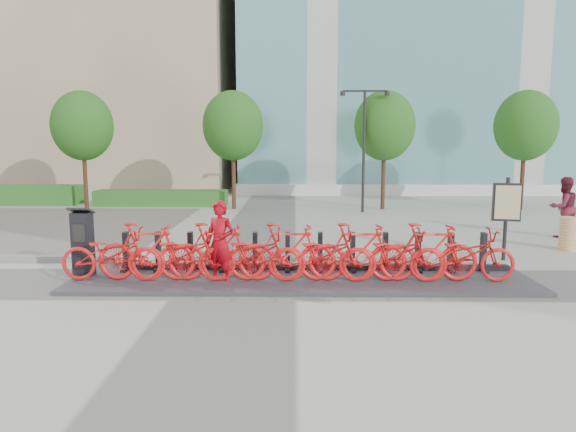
{
  "coord_description": "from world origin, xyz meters",
  "views": [
    {
      "loc": [
        1.15,
        -10.29,
        2.9
      ],
      "look_at": [
        1.0,
        1.5,
        1.2
      ],
      "focal_mm": 32.0,
      "sensor_mm": 36.0,
      "label": 1
    }
  ],
  "objects_px": {
    "pedestrian": "(564,207)",
    "construction_barrel": "(568,234)",
    "worker_red": "(220,243)",
    "bike_0": "(112,254)",
    "kiosk": "(83,243)",
    "map_sign": "(507,206)"
  },
  "relations": [
    {
      "from": "pedestrian",
      "to": "construction_barrel",
      "type": "distance_m",
      "value": 2.09
    },
    {
      "from": "construction_barrel",
      "to": "worker_red",
      "type": "bearing_deg",
      "value": -158.54
    },
    {
      "from": "bike_0",
      "to": "worker_red",
      "type": "height_order",
      "value": "worker_red"
    },
    {
      "from": "pedestrian",
      "to": "construction_barrel",
      "type": "relative_size",
      "value": 2.06
    },
    {
      "from": "kiosk",
      "to": "construction_barrel",
      "type": "relative_size",
      "value": 1.64
    },
    {
      "from": "bike_0",
      "to": "construction_barrel",
      "type": "height_order",
      "value": "bike_0"
    },
    {
      "from": "worker_red",
      "to": "pedestrian",
      "type": "relative_size",
      "value": 0.93
    },
    {
      "from": "map_sign",
      "to": "bike_0",
      "type": "bearing_deg",
      "value": -154.46
    },
    {
      "from": "worker_red",
      "to": "map_sign",
      "type": "distance_m",
      "value": 7.1
    },
    {
      "from": "construction_barrel",
      "to": "map_sign",
      "type": "distance_m",
      "value": 2.71
    },
    {
      "from": "worker_red",
      "to": "bike_0",
      "type": "bearing_deg",
      "value": -157.23
    },
    {
      "from": "pedestrian",
      "to": "map_sign",
      "type": "height_order",
      "value": "map_sign"
    },
    {
      "from": "worker_red",
      "to": "construction_barrel",
      "type": "bearing_deg",
      "value": 44.35
    },
    {
      "from": "bike_0",
      "to": "pedestrian",
      "type": "distance_m",
      "value": 13.13
    },
    {
      "from": "map_sign",
      "to": "kiosk",
      "type": "bearing_deg",
      "value": -157.77
    },
    {
      "from": "bike_0",
      "to": "pedestrian",
      "type": "xyz_separation_m",
      "value": [
        11.97,
        5.38,
        0.31
      ]
    },
    {
      "from": "pedestrian",
      "to": "kiosk",
      "type": "bearing_deg",
      "value": 8.97
    },
    {
      "from": "pedestrian",
      "to": "bike_0",
      "type": "bearing_deg",
      "value": 11.78
    },
    {
      "from": "kiosk",
      "to": "construction_barrel",
      "type": "height_order",
      "value": "kiosk"
    },
    {
      "from": "kiosk",
      "to": "worker_red",
      "type": "bearing_deg",
      "value": -5.29
    },
    {
      "from": "worker_red",
      "to": "construction_barrel",
      "type": "height_order",
      "value": "worker_red"
    },
    {
      "from": "bike_0",
      "to": "map_sign",
      "type": "distance_m",
      "value": 9.25
    }
  ]
}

